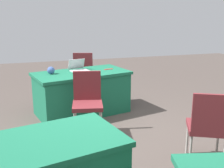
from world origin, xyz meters
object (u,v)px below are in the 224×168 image
(chair_aisle, at_px, (83,70))
(scissors_red, at_px, (108,69))
(yarn_ball, at_px, (51,70))
(chair_near_front, at_px, (208,124))
(chair_tucked_right, at_px, (87,99))
(laptop_silver, at_px, (79,69))
(table_foreground, at_px, (82,93))

(chair_aisle, relative_size, scissors_red, 5.37)
(yarn_ball, bearing_deg, chair_near_front, 125.56)
(chair_tucked_right, xyz_separation_m, laptop_silver, (-0.07, -1.05, 0.26))
(table_foreground, xyz_separation_m, yarn_ball, (0.53, -0.00, 0.45))
(laptop_silver, height_order, scissors_red, laptop_silver)
(chair_tucked_right, bearing_deg, laptop_silver, -82.04)
(scissors_red, bearing_deg, yarn_ball, -8.14)
(laptop_silver, bearing_deg, chair_tucked_right, 72.36)
(chair_near_front, xyz_separation_m, chair_aisle, (0.81, -3.39, 0.02))
(laptop_silver, bearing_deg, chair_near_front, 100.82)
(chair_near_front, bearing_deg, table_foreground, 141.89)
(chair_tucked_right, relative_size, scissors_red, 5.31)
(table_foreground, relative_size, scissors_red, 10.09)
(chair_near_front, bearing_deg, yarn_ball, 151.87)
(chair_near_front, bearing_deg, chair_aisle, 129.81)
(chair_near_front, relative_size, laptop_silver, 2.50)
(chair_aisle, distance_m, scissors_red, 1.11)
(table_foreground, height_order, scissors_red, scissors_red)
(table_foreground, xyz_separation_m, chair_near_front, (-1.07, 2.24, 0.15))
(chair_near_front, distance_m, scissors_red, 2.41)
(scissors_red, bearing_deg, chair_aisle, -88.31)
(chair_aisle, height_order, scissors_red, chair_aisle)
(table_foreground, bearing_deg, scissors_red, -170.06)
(chair_aisle, bearing_deg, laptop_silver, -89.16)
(chair_aisle, bearing_deg, yarn_ball, -108.37)
(table_foreground, relative_size, laptop_silver, 4.81)
(chair_tucked_right, height_order, yarn_ball, chair_tucked_right)
(table_foreground, height_order, chair_tucked_right, chair_tucked_right)
(laptop_silver, relative_size, scissors_red, 2.10)
(chair_aisle, height_order, yarn_ball, chair_aisle)
(chair_tucked_right, height_order, chair_aisle, chair_aisle)
(yarn_ball, bearing_deg, scissors_red, -175.22)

